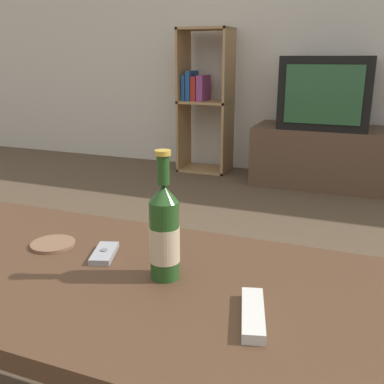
# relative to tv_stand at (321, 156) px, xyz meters

# --- Properties ---
(back_wall) EXTENTS (8.00, 0.05, 2.60)m
(back_wall) POSITION_rel_tv_stand_xyz_m (-0.16, 0.32, 1.08)
(back_wall) COLOR beige
(back_wall) RESTS_ON ground_plane
(coffee_table) EXTENTS (1.26, 0.60, 0.49)m
(coffee_table) POSITION_rel_tv_stand_xyz_m (-0.16, -2.71, 0.20)
(coffee_table) COLOR #422B1C
(coffee_table) RESTS_ON ground_plane
(tv_stand) EXTENTS (1.01, 0.49, 0.44)m
(tv_stand) POSITION_rel_tv_stand_xyz_m (0.00, 0.00, 0.00)
(tv_stand) COLOR #4C3828
(tv_stand) RESTS_ON ground_plane
(television) EXTENTS (0.63, 0.49, 0.51)m
(television) POSITION_rel_tv_stand_xyz_m (0.00, -0.00, 0.48)
(television) COLOR black
(television) RESTS_ON tv_stand
(bookshelf) EXTENTS (0.42, 0.30, 1.17)m
(bookshelf) POSITION_rel_tv_stand_xyz_m (-1.00, 0.10, 0.39)
(bookshelf) COLOR #99754C
(bookshelf) RESTS_ON ground_plane
(beer_bottle) EXTENTS (0.06, 0.06, 0.28)m
(beer_bottle) POSITION_rel_tv_stand_xyz_m (-0.05, -2.68, 0.37)
(beer_bottle) COLOR #1E4219
(beer_bottle) RESTS_ON coffee_table
(cell_phone) EXTENTS (0.08, 0.12, 0.02)m
(cell_phone) POSITION_rel_tv_stand_xyz_m (-0.23, -2.64, 0.28)
(cell_phone) COLOR gray
(cell_phone) RESTS_ON coffee_table
(remote_control) EXTENTS (0.08, 0.16, 0.02)m
(remote_control) POSITION_rel_tv_stand_xyz_m (0.16, -2.77, 0.28)
(remote_control) COLOR beige
(remote_control) RESTS_ON coffee_table
(coaster) EXTENTS (0.11, 0.11, 0.01)m
(coaster) POSITION_rel_tv_stand_xyz_m (-0.38, -2.63, 0.28)
(coaster) COLOR brown
(coaster) RESTS_ON coffee_table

